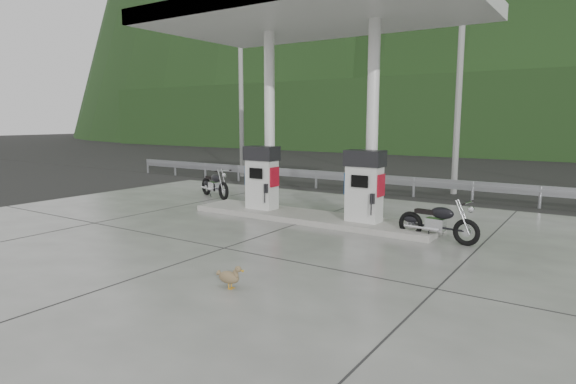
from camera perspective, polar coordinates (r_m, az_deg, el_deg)
The scene contains 17 objects.
ground at distance 11.10m, azimuth -4.17°, elevation -5.63°, with size 160.00×160.00×0.00m, color black.
forecourt_apron at distance 11.10m, azimuth -4.17°, elevation -5.58°, with size 18.00×14.00×0.02m, color slate.
pump_island at distance 13.10m, azimuth 2.54°, elevation -2.99°, with size 7.00×1.40×0.15m, color gray.
gas_pump_left at distance 13.82m, azimuth -3.12°, elevation 1.71°, with size 0.95×0.55×1.80m, color silver, non-canonical shape.
gas_pump_right at distance 12.20m, azimuth 9.02°, elevation 0.70°, with size 0.95×0.55×1.80m, color silver, non-canonical shape.
canopy_column_left at distance 14.05m, azimuth -2.19°, elevation 8.37°, with size 0.30×0.30×5.00m, color white.
canopy_column_right at distance 12.45m, azimuth 9.97°, elevation 8.22°, with size 0.30×0.30×5.00m, color white.
canopy_roof at distance 13.10m, azimuth 2.71°, elevation 20.24°, with size 8.50×5.00×0.40m, color silver.
guardrail at distance 17.89m, azimuth 11.70°, elevation 1.96°, with size 26.00×0.16×1.42m, color gray, non-canonical shape.
road at distance 21.24m, azimuth 15.18°, elevation 0.94°, with size 60.00×7.00×0.01m, color black.
utility_pole_a at distance 23.22m, azimuth -5.58°, elevation 11.71°, with size 0.22×0.22×8.00m, color gray.
utility_pole_b at distance 18.62m, azimuth 19.63°, elevation 12.04°, with size 0.22×0.22×8.00m, color gray.
tree_band at distance 39.06m, azimuth 24.12°, elevation 8.27°, with size 80.00×6.00×6.00m, color black.
forested_hills at distance 68.87m, azimuth 28.19°, elevation 5.32°, with size 100.00×40.00×140.00m, color black, non-canonical shape.
motorcycle_left at distance 17.02m, azimuth -8.70°, elevation 0.87°, with size 1.87×0.59×0.88m, color black, non-canonical shape.
motorcycle_right at distance 11.31m, azimuth 17.32°, elevation -3.45°, with size 1.77×0.56×0.84m, color black, non-canonical shape.
duck at distance 7.95m, azimuth -7.02°, elevation -10.05°, with size 0.47×0.13×0.34m, color brown, non-canonical shape.
Camera 1 is at (6.61, -8.50, 2.72)m, focal length 30.00 mm.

